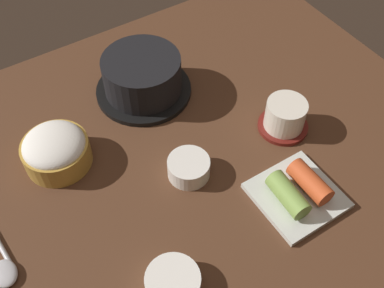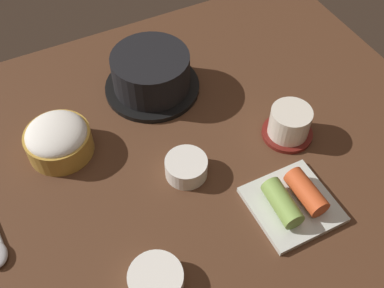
{
  "view_description": "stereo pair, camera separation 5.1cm",
  "coord_description": "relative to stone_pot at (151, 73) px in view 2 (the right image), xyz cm",
  "views": [
    {
      "loc": [
        -24.67,
        -44.07,
        67.15
      ],
      "look_at": [
        2.0,
        -2.0,
        5.0
      ],
      "focal_mm": 43.23,
      "sensor_mm": 36.0,
      "label": 1
    },
    {
      "loc": [
        -20.24,
        -46.57,
        67.15
      ],
      "look_at": [
        2.0,
        -2.0,
        5.0
      ],
      "focal_mm": 43.23,
      "sensor_mm": 36.0,
      "label": 2
    }
  ],
  "objects": [
    {
      "name": "dining_table",
      "position": [
        -2.35,
        -16.38,
        -5.12
      ],
      "size": [
        100.0,
        76.0,
        2.0
      ],
      "primitive_type": "cube",
      "color": "#4C2D1C",
      "rests_on": "ground"
    },
    {
      "name": "stone_pot",
      "position": [
        0.0,
        0.0,
        0.0
      ],
      "size": [
        18.73,
        18.73,
        8.3
      ],
      "color": "black",
      "rests_on": "dining_table"
    },
    {
      "name": "rice_bowl",
      "position": [
        -20.76,
        -7.17,
        -0.84
      ],
      "size": [
        11.54,
        11.54,
        6.62
      ],
      "color": "#B78C38",
      "rests_on": "dining_table"
    },
    {
      "name": "tea_cup_with_saucer",
      "position": [
        17.31,
        -22.0,
        -1.09
      ],
      "size": [
        9.27,
        9.27,
        6.2
      ],
      "color": "maroon",
      "rests_on": "dining_table"
    },
    {
      "name": "banchan_cup_center",
      "position": [
        -3.02,
        -21.55,
        -2.28
      ],
      "size": [
        7.25,
        7.25,
        3.42
      ],
      "color": "white",
      "rests_on": "dining_table"
    },
    {
      "name": "kimchi_plate",
      "position": [
        9.45,
        -35.12,
        -2.48
      ],
      "size": [
        13.09,
        13.09,
        4.42
      ],
      "color": "silver",
      "rests_on": "dining_table"
    },
    {
      "name": "side_bowl_near",
      "position": [
        -15.55,
        -37.29,
        -2.52
      ],
      "size": [
        8.04,
        8.04,
        2.97
      ],
      "color": "white",
      "rests_on": "dining_table"
    }
  ]
}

